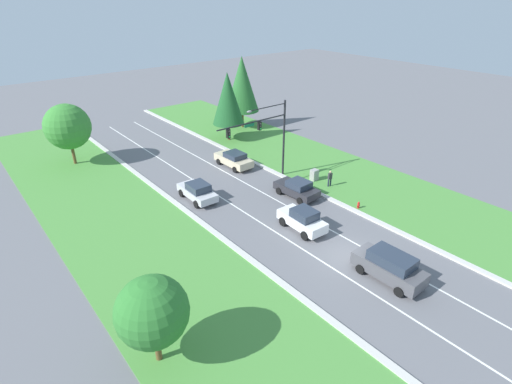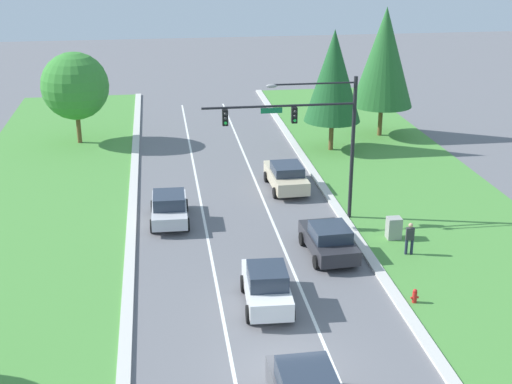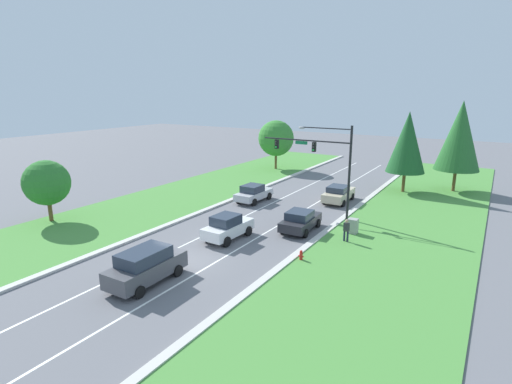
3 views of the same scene
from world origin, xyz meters
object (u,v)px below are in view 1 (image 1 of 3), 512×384
object	(u,v)px
white_sedan	(302,219)
conifer_near_right_tree	(242,84)
champagne_sedan	(234,159)
oak_far_left_tree	(67,127)
oak_near_left_tree	(152,312)
silver_sedan	(198,191)
utility_cabinet	(314,175)
traffic_signal_mast	(266,131)
fire_hydrant	(358,205)
graphite_suv	(389,266)
pedestrian	(330,178)
conifer_far_right_tree	(228,98)
charcoal_sedan	(297,188)

from	to	relation	value
white_sedan	conifer_near_right_tree	xyz separation A→B (m)	(12.32, 23.88, 5.00)
champagne_sedan	oak_far_left_tree	xyz separation A→B (m)	(-13.09, 11.43, 3.40)
oak_far_left_tree	champagne_sedan	bearing A→B (deg)	-41.14
oak_near_left_tree	oak_far_left_tree	world-z (taller)	oak_far_left_tree
champagne_sedan	silver_sedan	distance (m)	8.16
champagne_sedan	utility_cabinet	size ratio (longest dim) A/B	3.94
silver_sedan	traffic_signal_mast	bearing A→B (deg)	-5.72
utility_cabinet	fire_hydrant	world-z (taller)	utility_cabinet
traffic_signal_mast	oak_far_left_tree	world-z (taller)	traffic_signal_mast
graphite_suv	conifer_near_right_tree	size ratio (longest dim) A/B	0.50
silver_sedan	pedestrian	bearing A→B (deg)	-26.09
white_sedan	oak_near_left_tree	xyz separation A→B (m)	(-14.61, -4.26, 2.34)
traffic_signal_mast	white_sedan	size ratio (longest dim) A/B	1.87
champagne_sedan	silver_sedan	world-z (taller)	silver_sedan
traffic_signal_mast	conifer_far_right_tree	distance (m)	12.86
white_sedan	graphite_suv	distance (m)	7.87
oak_far_left_tree	conifer_far_right_tree	bearing A→B (deg)	-13.65
charcoal_sedan	pedestrian	size ratio (longest dim) A/B	2.56
graphite_suv	conifer_near_right_tree	distance (m)	34.39
champagne_sedan	charcoal_sedan	distance (m)	9.30
traffic_signal_mast	oak_near_left_tree	size ratio (longest dim) A/B	1.56
traffic_signal_mast	silver_sedan	size ratio (longest dim) A/B	1.80
conifer_near_right_tree	oak_far_left_tree	bearing A→B (deg)	176.86
champagne_sedan	charcoal_sedan	world-z (taller)	champagne_sedan
champagne_sedan	conifer_near_right_tree	bearing A→B (deg)	47.12
traffic_signal_mast	silver_sedan	xyz separation A→B (m)	(-7.33, 0.89, -4.34)
charcoal_sedan	oak_far_left_tree	world-z (taller)	oak_far_left_tree
fire_hydrant	conifer_far_right_tree	size ratio (longest dim) A/B	0.08
fire_hydrant	conifer_far_right_tree	xyz separation A→B (m)	(1.69, 21.55, 4.95)
charcoal_sedan	white_sedan	bearing A→B (deg)	-132.89
pedestrian	conifer_far_right_tree	size ratio (longest dim) A/B	0.20
champagne_sedan	conifer_near_right_tree	size ratio (longest dim) A/B	0.49
pedestrian	conifer_far_right_tree	world-z (taller)	conifer_far_right_tree
white_sedan	conifer_far_right_tree	xyz separation A→B (m)	(7.83, 20.82, 4.38)
conifer_far_right_tree	champagne_sedan	bearing A→B (deg)	-122.12
utility_cabinet	pedestrian	size ratio (longest dim) A/B	0.70
white_sedan	fire_hydrant	bearing A→B (deg)	-4.33
charcoal_sedan	conifer_near_right_tree	xyz separation A→B (m)	(8.64, 19.52, 5.11)
white_sedan	oak_far_left_tree	bearing A→B (deg)	113.68
fire_hydrant	pedestrian	bearing A→B (deg)	73.37
champagne_sedan	oak_far_left_tree	distance (m)	17.71
traffic_signal_mast	fire_hydrant	distance (m)	10.88
conifer_near_right_tree	oak_near_left_tree	world-z (taller)	conifer_near_right_tree
silver_sedan	charcoal_sedan	bearing A→B (deg)	-33.89
champagne_sedan	conifer_far_right_tree	size ratio (longest dim) A/B	0.55
silver_sedan	charcoal_sedan	xyz separation A→B (m)	(7.41, -5.20, -0.03)
charcoal_sedan	oak_far_left_tree	size ratio (longest dim) A/B	0.65
traffic_signal_mast	champagne_sedan	size ratio (longest dim) A/B	1.70
charcoal_sedan	pedestrian	xyz separation A→B (m)	(3.81, -0.58, 0.14)
graphite_suv	oak_far_left_tree	bearing A→B (deg)	105.97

